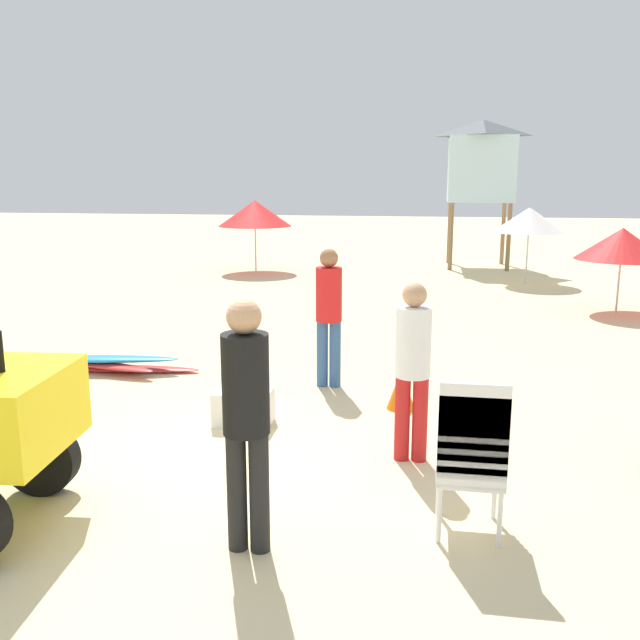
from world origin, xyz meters
The scene contains 12 objects.
ground centered at (0.00, 0.00, 0.00)m, with size 80.00×80.00×0.00m, color beige.
stacked_plastic_chairs centered at (2.46, -0.49, 0.70)m, with size 0.48×0.48×1.20m.
surfboard_pile centered at (-2.19, 3.06, 0.11)m, with size 2.57×0.77×0.24m.
lifeguard_near_left centered at (0.93, 2.93, 0.99)m, with size 0.32×0.32×1.72m.
lifeguard_near_right centered at (0.94, -0.90, 1.04)m, with size 0.32×0.32×1.79m.
lifeguard_far_right centered at (2.01, 0.83, 0.95)m, with size 0.32×0.32×1.66m.
lifeguard_tower centered at (3.47, 14.93, 2.99)m, with size 1.98×1.98×4.11m.
beach_umbrella_left centered at (-2.57, 12.89, 1.59)m, with size 1.99×1.99×1.94m.
beach_umbrella_mid centered at (5.70, 8.44, 1.32)m, with size 1.71×1.71×1.62m.
beach_umbrella_far centered at (4.46, 11.88, 1.55)m, with size 1.71×1.71×1.85m.
traffic_cone_near centered at (1.86, 2.23, 0.23)m, with size 0.32×0.32×0.46m, color orange.
cooler_box centered at (0.24, 1.48, 0.18)m, with size 0.60×0.38×0.37m, color white.
Camera 1 is at (2.13, -5.11, 2.57)m, focal length 38.13 mm.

